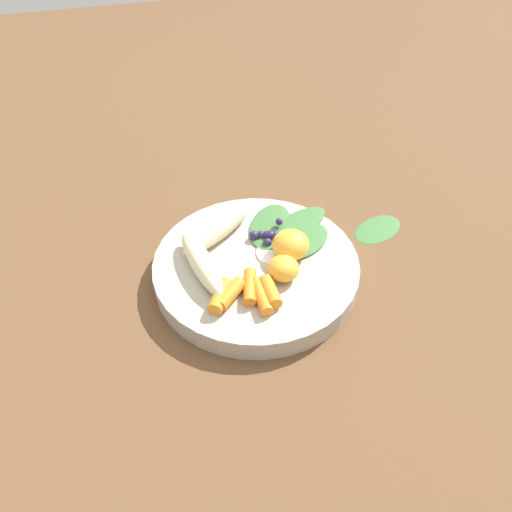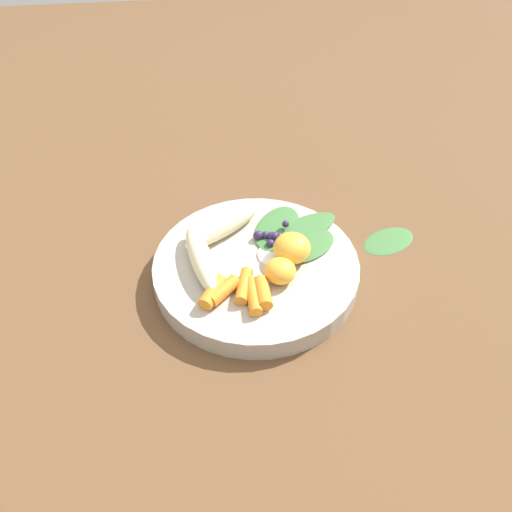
% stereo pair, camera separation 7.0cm
% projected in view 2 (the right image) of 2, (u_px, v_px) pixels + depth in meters
% --- Properties ---
extents(ground_plane, '(2.40, 2.40, 0.00)m').
position_uv_depth(ground_plane, '(256.00, 277.00, 0.73)').
color(ground_plane, brown).
extents(bowl, '(0.28, 0.28, 0.03)m').
position_uv_depth(bowl, '(256.00, 269.00, 0.72)').
color(bowl, '#B2AD9E').
rests_on(bowl, ground_plane).
extents(banana_peeled_left, '(0.05, 0.13, 0.03)m').
position_uv_depth(banana_peeled_left, '(201.00, 260.00, 0.69)').
color(banana_peeled_left, beige).
rests_on(banana_peeled_left, bowl).
extents(banana_peeled_right, '(0.12, 0.10, 0.03)m').
position_uv_depth(banana_peeled_right, '(222.00, 227.00, 0.74)').
color(banana_peeled_right, beige).
rests_on(banana_peeled_right, bowl).
extents(orange_segment_near, '(0.05, 0.05, 0.04)m').
position_uv_depth(orange_segment_near, '(292.00, 249.00, 0.70)').
color(orange_segment_near, '#F4A833').
rests_on(orange_segment_near, bowl).
extents(orange_segment_far, '(0.04, 0.04, 0.03)m').
position_uv_depth(orange_segment_far, '(280.00, 271.00, 0.67)').
color(orange_segment_far, '#F4A833').
rests_on(orange_segment_far, bowl).
extents(carrot_front, '(0.04, 0.05, 0.02)m').
position_uv_depth(carrot_front, '(213.00, 292.00, 0.65)').
color(carrot_front, orange).
rests_on(carrot_front, bowl).
extents(carrot_mid_left, '(0.05, 0.05, 0.02)m').
position_uv_depth(carrot_mid_left, '(223.00, 291.00, 0.65)').
color(carrot_mid_left, orange).
rests_on(carrot_mid_left, bowl).
extents(carrot_mid_right, '(0.03, 0.06, 0.02)m').
position_uv_depth(carrot_mid_right, '(244.00, 286.00, 0.66)').
color(carrot_mid_right, orange).
rests_on(carrot_mid_right, bowl).
extents(carrot_rear, '(0.02, 0.05, 0.02)m').
position_uv_depth(carrot_rear, '(253.00, 296.00, 0.65)').
color(carrot_rear, orange).
rests_on(carrot_rear, bowl).
extents(carrot_small, '(0.02, 0.05, 0.02)m').
position_uv_depth(carrot_small, '(263.00, 293.00, 0.65)').
color(carrot_small, orange).
rests_on(carrot_small, bowl).
extents(blueberry_pile, '(0.05, 0.04, 0.02)m').
position_uv_depth(blueberry_pile, '(274.00, 237.00, 0.73)').
color(blueberry_pile, '#2D234C').
rests_on(blueberry_pile, bowl).
extents(coconut_shred_patch, '(0.05, 0.05, 0.00)m').
position_uv_depth(coconut_shred_patch, '(276.00, 254.00, 0.71)').
color(coconut_shred_patch, white).
rests_on(coconut_shred_patch, bowl).
extents(kale_leaf_left, '(0.11, 0.10, 0.01)m').
position_uv_depth(kale_leaf_left, '(306.00, 245.00, 0.73)').
color(kale_leaf_left, '#3D7038').
rests_on(kale_leaf_left, bowl).
extents(kale_leaf_right, '(0.14, 0.11, 0.01)m').
position_uv_depth(kale_leaf_right, '(298.00, 232.00, 0.75)').
color(kale_leaf_right, '#3D7038').
rests_on(kale_leaf_right, bowl).
extents(kale_leaf_rear, '(0.10, 0.12, 0.01)m').
position_uv_depth(kale_leaf_rear, '(277.00, 227.00, 0.75)').
color(kale_leaf_rear, '#3D7038').
rests_on(kale_leaf_rear, bowl).
extents(kale_leaf_stray, '(0.10, 0.08, 0.01)m').
position_uv_depth(kale_leaf_stray, '(389.00, 240.00, 0.78)').
color(kale_leaf_stray, '#3D7038').
rests_on(kale_leaf_stray, ground_plane).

